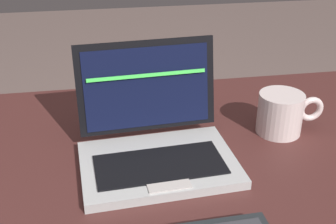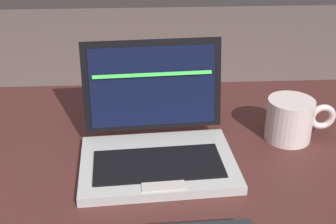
{
  "view_description": "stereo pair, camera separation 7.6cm",
  "coord_description": "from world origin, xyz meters",
  "views": [
    {
      "loc": [
        -0.09,
        -0.62,
        1.17
      ],
      "look_at": [
        0.02,
        0.04,
        0.82
      ],
      "focal_mm": 47.39,
      "sensor_mm": 36.0,
      "label": 1
    },
    {
      "loc": [
        -0.02,
        -0.63,
        1.17
      ],
      "look_at": [
        0.02,
        0.04,
        0.82
      ],
      "focal_mm": 47.39,
      "sensor_mm": 36.0,
      "label": 2
    }
  ],
  "objects": [
    {
      "name": "coffee_mug",
      "position": [
        0.27,
        0.12,
        0.75
      ],
      "size": [
        0.14,
        0.09,
        0.08
      ],
      "color": "silver",
      "rests_on": "desk"
    },
    {
      "name": "desk",
      "position": [
        0.0,
        0.0,
        0.62
      ],
      "size": [
        1.37,
        0.82,
        0.71
      ],
      "color": "#4A2321",
      "rests_on": "ground"
    },
    {
      "name": "laptop_front",
      "position": [
        -0.0,
        0.06,
        0.75
      ],
      "size": [
        0.29,
        0.24,
        0.2
      ],
      "color": "#B9BAB9",
      "rests_on": "desk"
    }
  ]
}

